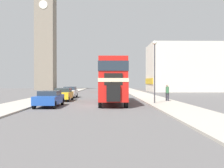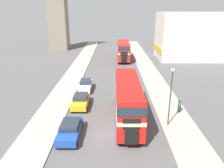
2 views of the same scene
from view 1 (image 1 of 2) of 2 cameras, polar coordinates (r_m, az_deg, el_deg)
The scene contains 12 objects.
ground_plane at distance 21.71m, azimuth -4.23°, elevation -5.12°, with size 120.00×120.00×0.00m, color #565454.
sidewalk_right at distance 22.38m, azimuth 13.36°, elevation -4.81°, with size 3.50×120.00×0.12m.
sidewalk_left at distance 23.07m, azimuth -21.28°, elevation -4.67°, with size 3.50×120.00×0.12m.
double_decker_bus at distance 24.76m, azimuth 0.00°, elevation 1.36°, with size 2.43×10.84×4.19m.
bus_distant at distance 52.70m, azimuth 0.14°, elevation 0.89°, with size 2.53×9.48×4.17m.
car_parked_near at distance 21.94m, azimuth -14.12°, elevation -3.18°, with size 1.80×4.34×1.36m.
car_parked_mid at distance 28.34m, azimuth -11.09°, elevation -2.30°, with size 1.78×4.10×1.42m.
car_parked_far at distance 33.83m, azimuth -9.59°, elevation -1.82°, with size 1.66×3.92×1.47m.
pedestrian_walking at distance 26.88m, azimuth 12.53°, elevation -1.73°, with size 0.34×0.34×1.71m.
street_lamp at distance 23.88m, azimuth 9.72°, elevation 4.89°, with size 0.36×0.36×5.86m.
church_tower at distance 70.67m, azimuth -14.93°, elevation 14.59°, with size 5.07×5.07×37.88m.
shop_building_block at distance 57.80m, azimuth 17.77°, elevation 3.50°, with size 18.97×9.89×10.34m.
Camera 1 is at (1.16, -21.57, 2.13)m, focal length 40.00 mm.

